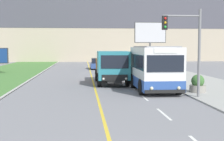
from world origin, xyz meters
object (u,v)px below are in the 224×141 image
(planter_round_second, at_px, (174,77))
(city_bus, at_px, (155,69))
(planter_round_near, at_px, (198,84))
(billboard_large, at_px, (150,34))
(car_distant, at_px, (97,64))
(planter_round_third, at_px, (162,72))
(traffic_light_mast, at_px, (188,41))
(dump_truck, at_px, (112,68))

(planter_round_second, bearing_deg, city_bus, -124.01)
(planter_round_near, bearing_deg, billboard_large, 85.64)
(car_distant, distance_m, planter_round_third, 14.00)
(planter_round_near, height_order, planter_round_second, planter_round_near)
(planter_round_third, bearing_deg, traffic_light_mast, -97.30)
(car_distant, bearing_deg, city_bus, -82.20)
(city_bus, height_order, planter_round_near, city_bus)
(traffic_light_mast, bearing_deg, car_distant, 99.63)
(dump_truck, height_order, traffic_light_mast, traffic_light_mast)
(city_bus, distance_m, traffic_light_mast, 3.67)
(billboard_large, bearing_deg, traffic_light_mast, -97.18)
(billboard_large, xyz_separation_m, planter_round_second, (-1.80, -17.50, -4.11))
(city_bus, xyz_separation_m, planter_round_second, (2.43, 3.60, -0.98))
(traffic_light_mast, distance_m, billboard_large, 24.31)
(city_bus, height_order, car_distant, city_bus)
(dump_truck, bearing_deg, city_bus, -56.32)
(billboard_large, distance_m, planter_round_third, 13.46)
(dump_truck, relative_size, billboard_large, 1.05)
(car_distant, relative_size, billboard_large, 0.69)
(car_distant, bearing_deg, planter_round_near, -76.34)
(city_bus, distance_m, planter_round_third, 8.84)
(car_distant, height_order, traffic_light_mast, traffic_light_mast)
(planter_round_near, distance_m, planter_round_second, 4.78)
(billboard_large, bearing_deg, car_distant, 178.99)
(car_distant, relative_size, traffic_light_mast, 0.83)
(dump_truck, relative_size, traffic_light_mast, 1.28)
(city_bus, bearing_deg, traffic_light_mast, -68.07)
(planter_round_third, bearing_deg, dump_truck, -138.52)
(traffic_light_mast, xyz_separation_m, planter_round_third, (1.46, 11.36, -2.74))
(city_bus, relative_size, planter_round_second, 5.07)
(billboard_large, xyz_separation_m, planter_round_near, (-1.70, -22.28, -4.08))
(dump_truck, relative_size, planter_round_second, 6.05)
(planter_round_third, bearing_deg, city_bus, -107.58)
(planter_round_near, bearing_deg, planter_round_second, 91.27)
(billboard_large, height_order, planter_round_third, billboard_large)
(traffic_light_mast, relative_size, planter_round_second, 4.74)
(planter_round_second, relative_size, planter_round_third, 0.97)
(city_bus, xyz_separation_m, car_distant, (-2.91, 21.23, -0.85))
(car_distant, bearing_deg, planter_round_third, -66.58)
(traffic_light_mast, bearing_deg, dump_truck, 118.83)
(city_bus, bearing_deg, planter_round_third, 72.42)
(car_distant, height_order, planter_round_near, car_distant)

